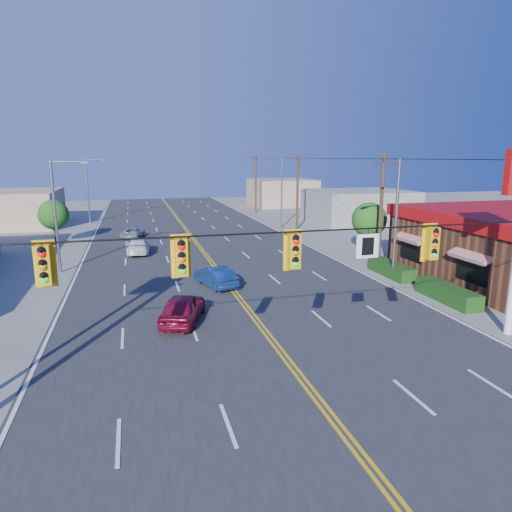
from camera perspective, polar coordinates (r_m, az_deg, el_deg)
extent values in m
plane|color=gray|center=(15.89, 8.70, -18.66)|extent=(160.00, 160.00, 0.00)
cube|color=#2D2D30|center=(33.88, -4.99, -1.60)|extent=(20.00, 120.00, 0.06)
cylinder|color=black|center=(13.82, 9.51, 3.22)|extent=(24.00, 0.05, 0.05)
cube|color=white|center=(14.45, 13.76, 1.21)|extent=(0.75, 0.04, 0.75)
cube|color=#D89E0C|center=(12.90, -24.97, -1.02)|extent=(0.55, 0.34, 1.25)
cube|color=#D89E0C|center=(12.75, -9.32, -0.16)|extent=(0.55, 0.34, 1.25)
cube|color=#D89E0C|center=(13.47, 4.77, 0.63)|extent=(0.55, 0.34, 1.25)
cube|color=#D89E0C|center=(15.69, 21.15, 1.49)|extent=(0.55, 0.34, 1.25)
cube|color=#194214|center=(30.84, 19.43, -2.87)|extent=(1.20, 9.00, 0.90)
cylinder|color=gray|center=(31.52, 17.09, 4.20)|extent=(0.20, 0.20, 8.00)
cylinder|color=gray|center=(30.67, 15.77, 11.21)|extent=(2.20, 0.12, 0.12)
cube|color=gray|center=(30.13, 13.93, 11.20)|extent=(0.50, 0.25, 0.15)
cylinder|color=gray|center=(53.26, 3.23, 7.81)|extent=(0.20, 0.20, 8.00)
cylinder|color=gray|center=(52.76, 2.12, 11.91)|extent=(2.20, 0.12, 0.12)
cube|color=gray|center=(52.45, 0.94, 11.86)|extent=(0.50, 0.25, 0.15)
cylinder|color=gray|center=(35.05, -23.78, 4.47)|extent=(0.20, 0.20, 8.00)
cylinder|color=gray|center=(34.65, -22.50, 10.82)|extent=(2.20, 0.12, 0.12)
cube|color=gray|center=(34.54, -20.65, 10.88)|extent=(0.50, 0.25, 0.15)
cylinder|color=gray|center=(60.77, -20.28, 7.63)|extent=(0.20, 0.20, 8.00)
cylinder|color=gray|center=(60.54, -19.50, 11.28)|extent=(2.20, 0.12, 0.12)
cube|color=gray|center=(60.48, -18.44, 11.31)|extent=(0.50, 0.25, 0.15)
cylinder|color=#47301E|center=(35.50, 15.34, 5.48)|extent=(0.28, 0.28, 8.40)
cylinder|color=#47301E|center=(51.76, 5.20, 7.88)|extent=(0.28, 0.28, 8.40)
cylinder|color=#47301E|center=(68.89, -0.04, 9.01)|extent=(0.28, 0.28, 8.40)
cylinder|color=#47301E|center=(40.03, 13.82, 1.73)|extent=(0.20, 0.20, 2.10)
sphere|color=#235B19|center=(39.74, 13.96, 4.41)|extent=(2.94, 2.94, 2.94)
cylinder|color=#47301E|center=(47.51, -23.80, 2.60)|extent=(0.20, 0.20, 2.00)
sphere|color=#235B19|center=(47.27, -23.99, 4.75)|extent=(2.80, 2.80, 2.80)
cube|color=gray|center=(59.59, 12.74, 6.08)|extent=(12.00, 10.00, 4.00)
cube|color=tan|center=(62.36, -28.43, 5.26)|extent=(11.00, 12.00, 4.20)
cube|color=tan|center=(78.62, 3.25, 7.94)|extent=(10.00, 10.00, 4.40)
imported|color=maroon|center=(23.14, -9.14, -6.56)|extent=(3.01, 4.58, 1.45)
imported|color=navy|center=(29.15, -5.09, -2.66)|extent=(2.39, 4.14, 1.29)
imported|color=white|center=(40.16, -14.51, 1.14)|extent=(2.04, 4.55, 1.30)
imported|color=#B8B7BD|center=(48.08, -15.12, 2.77)|extent=(2.72, 4.24, 1.09)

